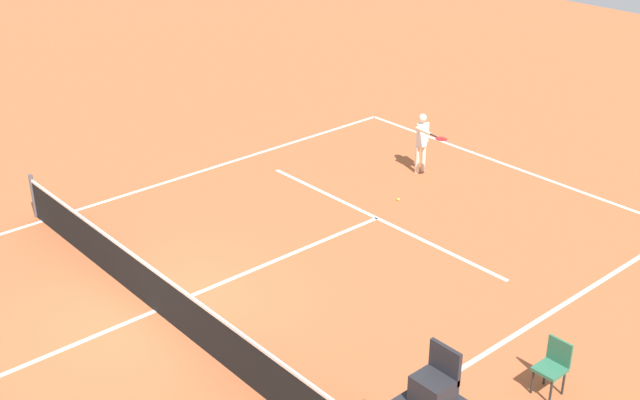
{
  "coord_description": "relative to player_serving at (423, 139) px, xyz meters",
  "views": [
    {
      "loc": [
        -11.97,
        6.34,
        8.63
      ],
      "look_at": [
        0.35,
        -4.47,
        0.8
      ],
      "focal_mm": 46.13,
      "sensor_mm": 36.0,
      "label": 1
    }
  ],
  "objects": [
    {
      "name": "courtside_chair_mid",
      "position": [
        -7.47,
        5.07,
        -0.42
      ],
      "size": [
        0.44,
        0.46,
        0.95
      ],
      "color": "#262626",
      "rests_on": "ground"
    },
    {
      "name": "tennis_net",
      "position": [
        -1.13,
        8.67,
        -0.45
      ],
      "size": [
        10.7,
        0.1,
        1.07
      ],
      "color": "#4C4C51",
      "rests_on": "ground"
    },
    {
      "name": "ground_plane",
      "position": [
        -1.13,
        8.67,
        -0.95
      ],
      "size": [
        60.0,
        60.0,
        0.0
      ],
      "primitive_type": "plane",
      "color": "#AD5933"
    },
    {
      "name": "court_lines",
      "position": [
        -1.13,
        8.67,
        -0.95
      ],
      "size": [
        10.1,
        21.66,
        0.01
      ],
      "color": "white",
      "rests_on": "ground"
    },
    {
      "name": "tennis_ball",
      "position": [
        -0.8,
        1.68,
        -0.92
      ],
      "size": [
        0.07,
        0.07,
        0.07
      ],
      "primitive_type": "sphere",
      "color": "#CCE033",
      "rests_on": "ground"
    },
    {
      "name": "player_serving",
      "position": [
        0.0,
        0.0,
        0.0
      ],
      "size": [
        1.23,
        0.69,
        1.61
      ],
      "rotation": [
        0.0,
        0.0,
        1.44
      ],
      "color": "beige",
      "rests_on": "ground"
    }
  ]
}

